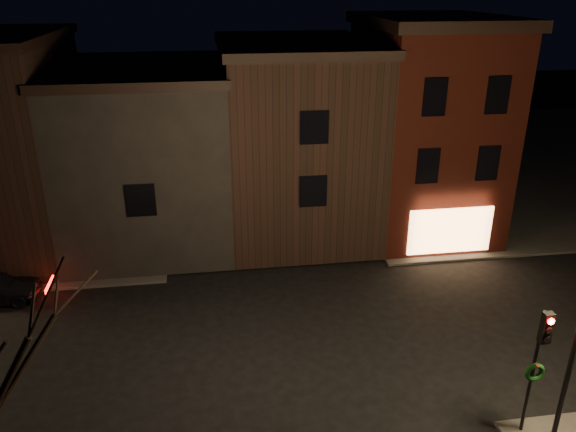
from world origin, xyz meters
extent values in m
plane|color=black|center=(0.00, 0.00, 0.00)|extent=(120.00, 120.00, 0.00)
cube|color=#2D2B28|center=(20.00, 20.00, 0.06)|extent=(30.00, 30.00, 0.12)
cube|color=#40110B|center=(8.00, 9.50, 5.12)|extent=(6.00, 8.00, 10.00)
cube|color=black|center=(8.00, 9.50, 10.37)|extent=(6.50, 8.50, 0.50)
cube|color=#ECA76A|center=(8.00, 5.45, 1.42)|extent=(4.00, 0.12, 2.20)
cube|color=black|center=(1.50, 10.50, 4.62)|extent=(7.00, 10.00, 9.00)
cube|color=black|center=(1.50, 10.50, 9.32)|extent=(7.30, 10.30, 0.40)
cube|color=black|center=(-5.75, 10.50, 4.12)|extent=(7.50, 10.00, 8.00)
cube|color=black|center=(-5.75, 10.50, 8.32)|extent=(7.80, 10.30, 0.40)
cylinder|color=black|center=(6.20, -6.00, 3.12)|extent=(0.14, 0.14, 6.00)
cylinder|color=black|center=(5.60, -5.40, 2.12)|extent=(0.10, 0.10, 4.00)
cube|color=black|center=(5.60, -5.58, 3.72)|extent=(0.28, 0.22, 0.90)
cylinder|color=#FF0C07|center=(5.60, -5.70, 4.00)|extent=(0.18, 0.06, 0.18)
cylinder|color=black|center=(5.60, -5.70, 3.72)|extent=(0.18, 0.06, 0.18)
cylinder|color=black|center=(5.60, -5.70, 3.44)|extent=(0.18, 0.06, 0.18)
torus|color=#0C380F|center=(5.60, -5.49, 2.22)|extent=(0.58, 0.14, 0.58)
sphere|color=#990C0C|center=(5.60, -5.51, 2.44)|extent=(0.12, 0.12, 0.12)
camera|label=1|loc=(-2.94, -16.83, 12.12)|focal=35.00mm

